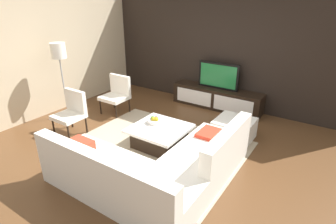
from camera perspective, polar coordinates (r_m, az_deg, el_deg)
name	(u,v)px	position (r m, az deg, el deg)	size (l,w,h in m)	color
ground_plane	(161,149)	(5.03, -1.45, -7.79)	(14.00, 14.00, 0.00)	brown
feature_wall_back	(225,49)	(6.80, 11.87, 12.76)	(6.40, 0.12, 2.80)	black
side_wall_left	(50,51)	(6.89, -23.43, 11.50)	(0.12, 5.20, 2.80)	beige
area_rug	(157,148)	(5.08, -2.39, -7.41)	(3.02, 2.40, 0.01)	tan
media_console	(217,98)	(6.83, 10.10, 2.90)	(2.22, 0.50, 0.50)	black
television	(218,76)	(6.65, 10.45, 7.45)	(1.00, 0.06, 0.63)	black
sectional_couch	(156,169)	(4.04, -2.59, -11.72)	(2.34, 2.36, 0.81)	white
coffee_table	(160,136)	(5.05, -1.76, -5.02)	(0.98, 0.95, 0.38)	black
accent_chair_near	(72,110)	(5.75, -19.41, 0.43)	(0.54, 0.51, 0.87)	black
floor_lamp	(59,56)	(6.29, -21.77, 10.82)	(0.31, 0.31, 1.68)	#A5A5AA
ottoman	(234,129)	(5.43, 13.59, -3.55)	(0.70, 0.70, 0.40)	white
fruit_bowl	(155,121)	(5.11, -2.80, -1.79)	(0.28, 0.28, 0.13)	silver
accent_chair_far	(117,92)	(6.52, -10.60, 4.08)	(0.58, 0.53, 0.87)	black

